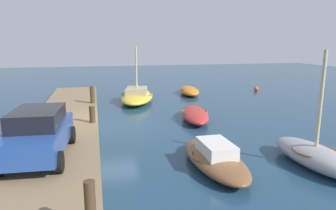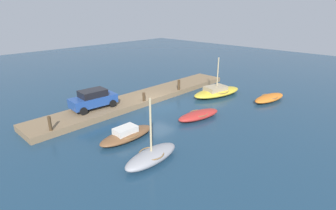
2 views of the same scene
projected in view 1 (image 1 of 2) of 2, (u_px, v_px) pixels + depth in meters
The scene contains 12 objects.
ground_plane at pixel (112, 126), 15.65m from camera, with size 84.00×84.00×0.00m, color navy.
dock_platform at pixel (66, 124), 15.07m from camera, with size 22.41×3.16×0.51m, color #846B4C.
rowboat_red at pixel (195, 114), 16.72m from camera, with size 4.24×2.14×0.63m.
motorboat_brown at pixel (215, 157), 10.38m from camera, with size 4.26×1.69×0.93m.
rowboat_grey at pixel (315, 155), 10.42m from camera, with size 3.94×1.59×4.00m.
rowboat_orange at pixel (189, 91), 25.13m from camera, with size 4.38×2.06×0.61m.
sailboat_yellow at pixel (137, 96), 22.01m from camera, with size 6.17×3.43×3.96m.
mooring_post_west at pixel (92, 95), 18.85m from camera, with size 0.28×0.28×1.06m, color #47331E.
mooring_post_mid_west at pixel (92, 114), 14.28m from camera, with size 0.27×0.27×0.79m, color #47331E.
mooring_post_mid_east at pixel (90, 206), 6.00m from camera, with size 0.22×0.22×1.05m, color #47331E.
parked_car at pixel (39, 133), 9.79m from camera, with size 3.94×2.07×1.63m.
marker_buoy at pixel (256, 89), 26.90m from camera, with size 0.43×0.43×0.43m, color #E54C19.
Camera 1 is at (15.37, -0.74, 4.20)m, focal length 32.34 mm.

